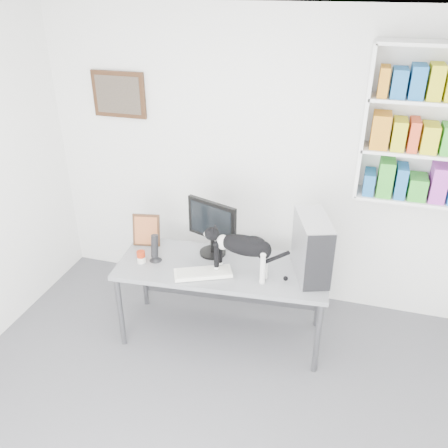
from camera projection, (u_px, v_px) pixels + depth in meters
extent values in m
cube|color=#545359|center=(184.00, 448.00, 3.25)|extent=(4.00, 4.00, 0.01)
cube|color=white|center=(159.00, 26.00, 1.99)|extent=(4.00, 4.00, 0.01)
cube|color=white|center=(255.00, 164.00, 4.32)|extent=(4.00, 0.01, 2.70)
cube|color=white|center=(432.00, 127.00, 3.61)|extent=(1.03, 0.28, 1.24)
cube|color=#442715|center=(119.00, 95.00, 4.36)|extent=(0.52, 0.04, 0.42)
cube|color=slate|center=(222.00, 301.00, 4.12)|extent=(1.80, 0.82, 0.73)
cube|color=black|center=(212.00, 228.00, 4.01)|extent=(0.53, 0.38, 0.51)
cube|color=white|center=(203.00, 273.00, 3.83)|extent=(0.49, 0.35, 0.04)
cube|color=silver|center=(312.00, 247.00, 3.74)|extent=(0.37, 0.54, 0.50)
cylinder|color=black|center=(155.00, 248.00, 3.97)|extent=(0.12, 0.12, 0.25)
cube|color=#442715|center=(146.00, 230.00, 4.20)|extent=(0.26, 0.14, 0.30)
cylinder|color=#AC2A0E|center=(141.00, 257.00, 3.98)|extent=(0.08, 0.08, 0.10)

